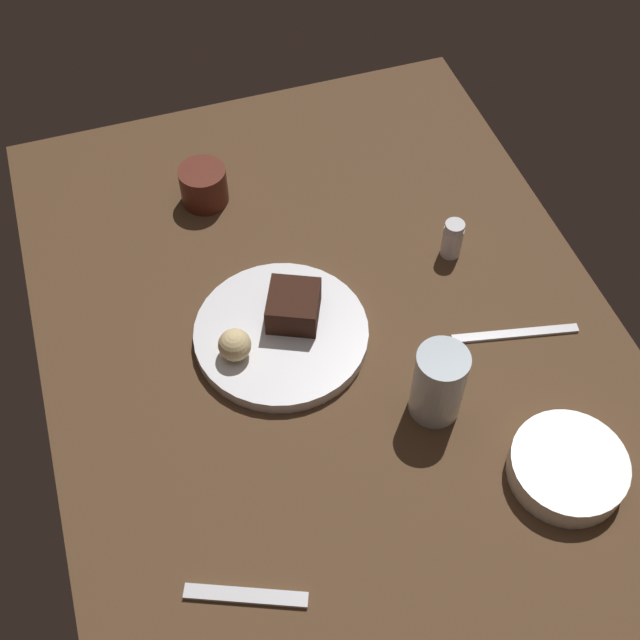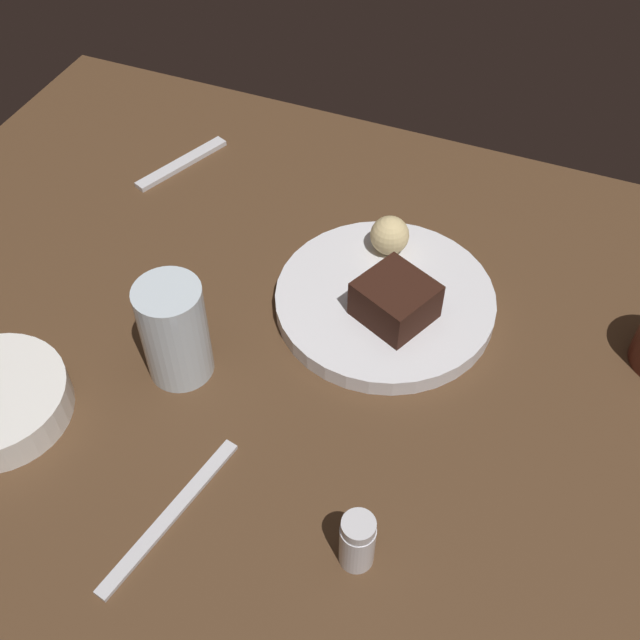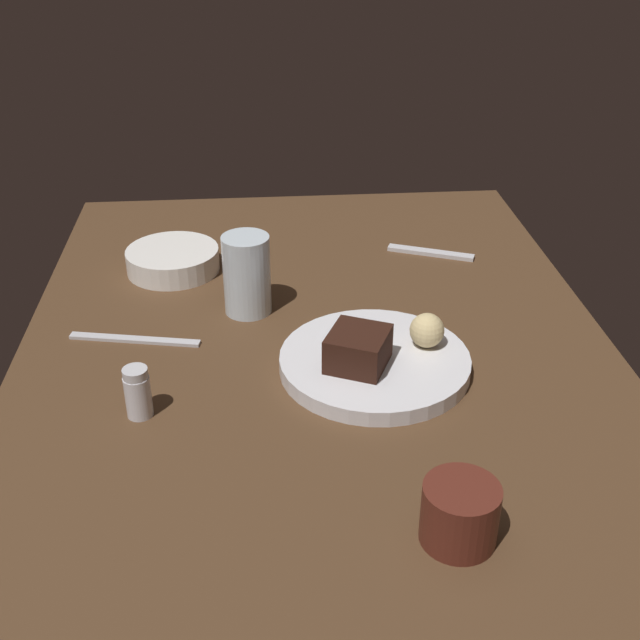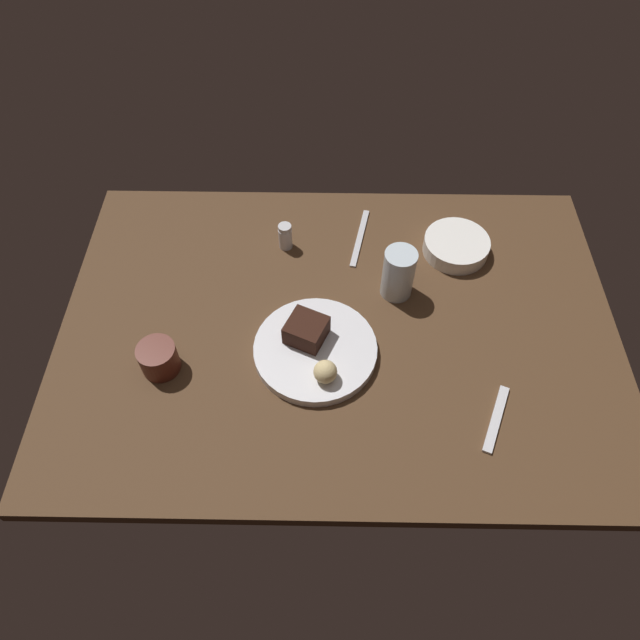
# 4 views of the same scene
# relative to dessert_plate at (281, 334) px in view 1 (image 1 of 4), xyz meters

# --- Properties ---
(dining_table) EXTENTS (1.20, 0.84, 0.03)m
(dining_table) POSITION_rel_dessert_plate_xyz_m (0.05, 0.07, -0.03)
(dining_table) COLOR #4C331E
(dining_table) RESTS_ON ground
(dessert_plate) EXTENTS (0.26, 0.26, 0.02)m
(dessert_plate) POSITION_rel_dessert_plate_xyz_m (0.00, 0.00, 0.00)
(dessert_plate) COLOR silver
(dessert_plate) RESTS_ON dining_table
(chocolate_cake_slice) EXTENTS (0.10, 0.10, 0.05)m
(chocolate_cake_slice) POSITION_rel_dessert_plate_xyz_m (-0.02, 0.03, 0.03)
(chocolate_cake_slice) COLOR black
(chocolate_cake_slice) RESTS_ON dessert_plate
(bread_roll) EXTENTS (0.05, 0.05, 0.05)m
(bread_roll) POSITION_rel_dessert_plate_xyz_m (0.02, -0.07, 0.03)
(bread_roll) COLOR #DBC184
(bread_roll) RESTS_ON dessert_plate
(salt_shaker) EXTENTS (0.03, 0.03, 0.07)m
(salt_shaker) POSITION_rel_dessert_plate_xyz_m (-0.08, 0.30, 0.02)
(salt_shaker) COLOR silver
(salt_shaker) RESTS_ON dining_table
(water_glass) EXTENTS (0.07, 0.07, 0.12)m
(water_glass) POSITION_rel_dessert_plate_xyz_m (0.18, 0.17, 0.05)
(water_glass) COLOR silver
(water_glass) RESTS_ON dining_table
(side_bowl) EXTENTS (0.15, 0.15, 0.04)m
(side_bowl) POSITION_rel_dessert_plate_xyz_m (0.33, 0.29, 0.01)
(side_bowl) COLOR white
(side_bowl) RESTS_ON dining_table
(coffee_cup) EXTENTS (0.08, 0.08, 0.07)m
(coffee_cup) POSITION_rel_dessert_plate_xyz_m (-0.31, -0.04, 0.02)
(coffee_cup) COLOR #562319
(coffee_cup) RESTS_ON dining_table
(dessert_spoon) EXTENTS (0.07, 0.15, 0.01)m
(dessert_spoon) POSITION_rel_dessert_plate_xyz_m (0.35, -0.15, -0.01)
(dessert_spoon) COLOR silver
(dessert_spoon) RESTS_ON dining_table
(butter_knife) EXTENTS (0.05, 0.19, 0.01)m
(butter_knife) POSITION_rel_dessert_plate_xyz_m (0.10, 0.33, -0.01)
(butter_knife) COLOR silver
(butter_knife) RESTS_ON dining_table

